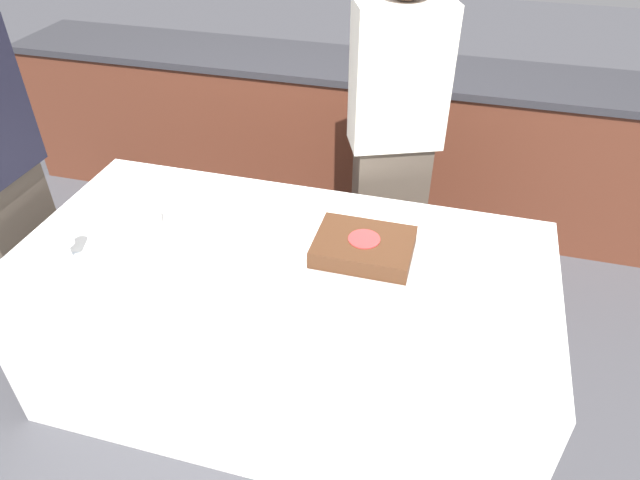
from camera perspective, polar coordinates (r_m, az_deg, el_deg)
name	(u,v)px	position (r m, az deg, el deg)	size (l,w,h in m)	color
ground_plane	(289,381)	(2.67, -3.13, -13.91)	(14.00, 14.00, 0.00)	#424247
back_counter	(364,137)	(3.58, 4.41, 10.24)	(4.40, 0.58, 0.92)	#5B2D1E
dining_table	(286,324)	(2.40, -3.43, -8.38)	(2.02, 0.98, 0.74)	white
cake	(364,247)	(2.13, 4.39, -0.72)	(0.40, 0.31, 0.08)	#B7B2AD
plate_stack	(133,222)	(2.40, -18.24, 1.75)	(0.23, 0.23, 0.04)	white
wine_glass	(65,235)	(2.27, -24.17, 0.42)	(0.07, 0.07, 0.16)	white
side_plate_near_cake	(388,214)	(2.38, 6.77, 2.60)	(0.22, 0.22, 0.00)	white
person_cutting_cake	(394,144)	(2.60, 7.39, 9.51)	(0.44, 0.34, 1.70)	#4C4238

